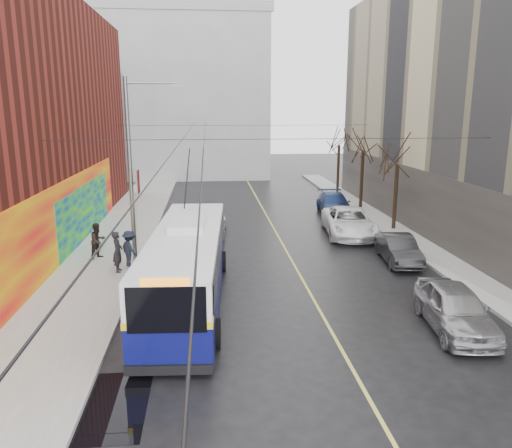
{
  "coord_description": "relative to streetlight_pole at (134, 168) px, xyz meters",
  "views": [
    {
      "loc": [
        -2.67,
        -13.81,
        7.61
      ],
      "look_at": [
        -0.57,
        7.91,
        2.51
      ],
      "focal_mm": 35.0,
      "sensor_mm": 36.0,
      "label": 1
    }
  ],
  "objects": [
    {
      "name": "lane_line",
      "position": [
        7.64,
        4.0,
        -4.84
      ],
      "size": [
        0.12,
        50.0,
        0.01
      ],
      "primitive_type": "cube",
      "color": "#BFB74C",
      "rests_on": "ground"
    },
    {
      "name": "catenary_wires",
      "position": [
        3.6,
        4.77,
        1.4
      ],
      "size": [
        18.0,
        60.0,
        0.22
      ],
      "color": "black"
    },
    {
      "name": "pigeons_flying",
      "position": [
        2.92,
        0.72,
        2.48
      ],
      "size": [
        2.8,
        1.62,
        1.97
      ],
      "color": "slate"
    },
    {
      "name": "tree_far",
      "position": [
        15.14,
        20.0,
        0.3
      ],
      "size": [
        3.2,
        3.2,
        6.57
      ],
      "color": "black",
      "rests_on": "ground"
    },
    {
      "name": "parked_car_c",
      "position": [
        11.94,
        5.05,
        -4.01
      ],
      "size": [
        3.35,
        6.24,
        1.67
      ],
      "primitive_type": "imported",
      "rotation": [
        0.0,
        0.0,
        -0.1
      ],
      "color": "white",
      "rests_on": "ground"
    },
    {
      "name": "trolleybus",
      "position": [
        2.58,
        -4.88,
        -3.27
      ],
      "size": [
        3.33,
        12.09,
        5.67
      ],
      "rotation": [
        0.0,
        0.0,
        -0.06
      ],
      "color": "#0A0C4B",
      "rests_on": "ground"
    },
    {
      "name": "puddle",
      "position": [
        0.72,
        -11.86,
        -4.84
      ],
      "size": [
        2.07,
        3.33,
        0.01
      ],
      "primitive_type": "cube",
      "color": "black",
      "rests_on": "ground"
    },
    {
      "name": "ground",
      "position": [
        6.14,
        -10.0,
        -4.85
      ],
      "size": [
        140.0,
        140.0,
        0.0
      ],
      "primitive_type": "plane",
      "color": "black",
      "rests_on": "ground"
    },
    {
      "name": "streetlight_pole",
      "position": [
        0.0,
        0.0,
        0.0
      ],
      "size": [
        2.65,
        0.6,
        9.0
      ],
      "color": "slate",
      "rests_on": "ground"
    },
    {
      "name": "parked_car_b",
      "position": [
        12.92,
        -0.55,
        -4.15
      ],
      "size": [
        1.83,
        4.31,
        1.38
      ],
      "primitive_type": "imported",
      "rotation": [
        0.0,
        0.0,
        -0.09
      ],
      "color": "#252527",
      "rests_on": "ground"
    },
    {
      "name": "pedestrian_a",
      "position": [
        -0.77,
        -1.11,
        -3.74
      ],
      "size": [
        0.48,
        0.72,
        1.92
      ],
      "primitive_type": "imported",
      "rotation": [
        0.0,
        0.0,
        1.61
      ],
      "color": "black",
      "rests_on": "sidewalk_left"
    },
    {
      "name": "tree_near",
      "position": [
        15.14,
        6.0,
        0.13
      ],
      "size": [
        3.2,
        3.2,
        6.4
      ],
      "color": "black",
      "rests_on": "ground"
    },
    {
      "name": "pedestrian_b",
      "position": [
        -2.15,
        1.19,
        -3.79
      ],
      "size": [
        1.09,
        1.12,
        1.81
      ],
      "primitive_type": "imported",
      "rotation": [
        0.0,
        0.0,
        0.9
      ],
      "color": "black",
      "rests_on": "sidewalk_left"
    },
    {
      "name": "following_car",
      "position": [
        3.57,
        6.0,
        -4.08
      ],
      "size": [
        2.1,
        4.63,
        1.54
      ],
      "primitive_type": "imported",
      "rotation": [
        0.0,
        0.0,
        -0.06
      ],
      "color": "silver",
      "rests_on": "ground"
    },
    {
      "name": "pedestrian_c",
      "position": [
        -0.36,
        -0.35,
        -3.82
      ],
      "size": [
        1.22,
        1.29,
        1.76
      ],
      "primitive_type": "imported",
      "rotation": [
        0.0,
        0.0,
        2.25
      ],
      "color": "black",
      "rests_on": "sidewalk_left"
    },
    {
      "name": "tree_mid",
      "position": [
        15.14,
        13.0,
        0.41
      ],
      "size": [
        3.2,
        3.2,
        6.68
      ],
      "color": "black",
      "rests_on": "ground"
    },
    {
      "name": "parked_car_d",
      "position": [
        12.59,
        11.19,
        -4.08
      ],
      "size": [
        2.62,
        5.46,
        1.53
      ],
      "primitive_type": "imported",
      "rotation": [
        0.0,
        0.0,
        -0.09
      ],
      "color": "navy",
      "rests_on": "ground"
    },
    {
      "name": "sidewalk_right",
      "position": [
        15.14,
        2.0,
        -4.77
      ],
      "size": [
        2.0,
        60.0,
        0.15
      ],
      "primitive_type": "cube",
      "color": "gray",
      "rests_on": "ground"
    },
    {
      "name": "parked_car_a",
      "position": [
        11.94,
        -8.33,
        -4.05
      ],
      "size": [
        2.41,
        4.87,
        1.6
      ],
      "primitive_type": "imported",
      "rotation": [
        0.0,
        0.0,
        -0.11
      ],
      "color": "#9A9A9E",
      "rests_on": "ground"
    },
    {
      "name": "sidewalk_left",
      "position": [
        -1.86,
        2.0,
        -4.77
      ],
      "size": [
        4.0,
        60.0,
        0.15
      ],
      "primitive_type": "cube",
      "color": "gray",
      "rests_on": "ground"
    },
    {
      "name": "building_far",
      "position": [
        0.14,
        34.99,
        4.17
      ],
      "size": [
        20.5,
        12.1,
        18.0
      ],
      "color": "gray",
      "rests_on": "ground"
    }
  ]
}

